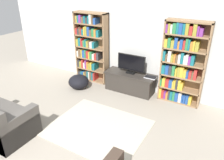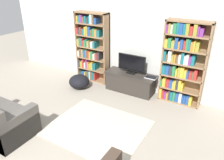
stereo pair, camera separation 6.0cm
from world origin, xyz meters
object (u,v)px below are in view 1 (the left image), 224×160
Objects in this scene: bookshelf_right at (181,63)px; tv_stand at (130,82)px; bookshelf_left at (90,48)px; beanbag_ottoman at (79,82)px; laptop at (151,77)px; television at (131,64)px.

bookshelf_right reaches higher than tv_stand.
bookshelf_right is at bearing -0.05° from bookshelf_left.
tv_stand is at bearing 22.23° from beanbag_ottoman.
tv_stand is 4.63× the size of laptop.
tv_stand reaches higher than beanbag_ottoman.
beanbag_ottoman is (-1.35, -0.59, -0.61)m from television.
television is at bearing 23.63° from beanbag_ottoman.
beanbag_ottoman is (-1.35, -0.55, -0.07)m from tv_stand.
television is at bearing 177.59° from laptop.
television is 1.36× the size of beanbag_ottoman.
beanbag_ottoman is at bearing -163.62° from laptop.
bookshelf_left is 2.02m from laptop.
television reaches higher than beanbag_ottoman.
television is (1.38, -0.10, -0.21)m from bookshelf_left.
laptop is 0.52× the size of beanbag_ottoman.
laptop is (-0.70, -0.12, -0.48)m from bookshelf_right.
tv_stand is 0.54m from television.
bookshelf_left is at bearing 179.95° from bookshelf_right.
laptop reaches higher than tv_stand.
laptop is at bearing 1.46° from tv_stand.
bookshelf_right is 0.85m from laptop.
television is at bearing -175.82° from bookshelf_right.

